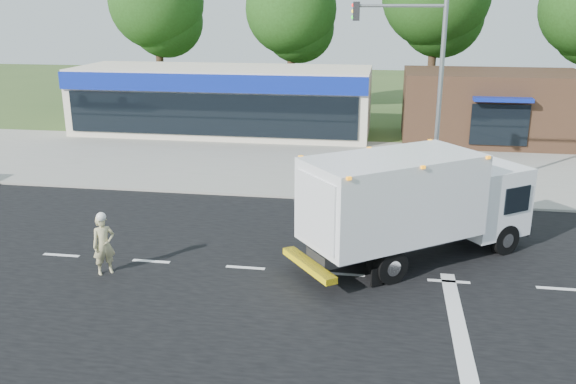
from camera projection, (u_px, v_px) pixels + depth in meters
name	position (u px, v px, depth m)	size (l,w,h in m)	color
ground	(344.00, 275.00, 17.99)	(120.00, 120.00, 0.00)	#385123
road_asphalt	(344.00, 275.00, 17.98)	(60.00, 14.00, 0.02)	black
sidewalk	(358.00, 192.00, 25.70)	(60.00, 2.40, 0.12)	gray
parking_apron	(364.00, 160.00, 31.19)	(60.00, 9.00, 0.02)	gray
lane_markings	(391.00, 298.00, 16.50)	(55.20, 7.00, 0.01)	silver
ems_box_truck	(415.00, 199.00, 18.47)	(7.64, 6.56, 3.44)	black
emergency_worker	(104.00, 244.00, 17.82)	(0.78, 0.75, 1.91)	tan
retail_strip_mall	(223.00, 100.00, 37.57)	(18.00, 6.20, 4.00)	beige
brown_storefront	(491.00, 107.00, 35.18)	(10.00, 6.70, 4.00)	#382316
traffic_signal_pole	(424.00, 79.00, 23.35)	(3.51, 0.25, 8.00)	gray
background_trees	(364.00, 9.00, 42.51)	(36.77, 7.39, 12.10)	#332114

